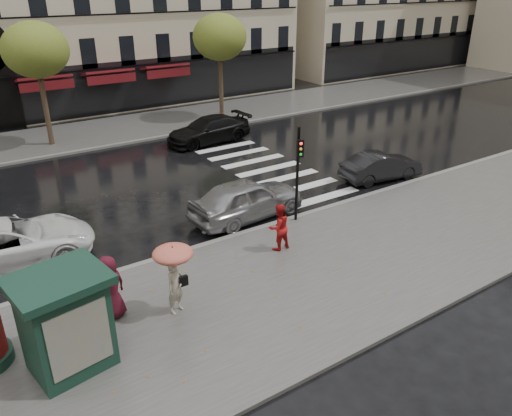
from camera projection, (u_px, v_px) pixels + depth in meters
ground at (261, 284)px, 15.42m from camera, size 160.00×160.00×0.00m
near_sidewalk at (271, 290)px, 15.01m from camera, size 90.00×7.00×0.12m
far_sidewalk at (83, 135)px, 29.76m from camera, size 90.00×6.00×0.12m
near_kerb at (214, 243)px, 17.66m from camera, size 90.00×0.25×0.14m
far_kerb at (99, 148)px, 27.48m from camera, size 90.00×0.25×0.14m
zebra_crossing at (253, 161)px, 25.68m from camera, size 3.60×11.75×0.01m
tree_far_left at (35, 50)px, 25.85m from camera, size 3.40×3.40×6.64m
tree_far_right at (220, 38)px, 31.37m from camera, size 3.40×3.40×6.64m
woman_umbrella at (174, 268)px, 13.38m from camera, size 1.09×1.09×2.10m
woman_red at (279, 227)px, 16.83m from camera, size 0.81×0.63×1.66m
man_burgundy at (110, 288)px, 13.37m from camera, size 1.04×0.84×1.85m
traffic_light at (298, 166)px, 18.24m from camera, size 0.27×0.36×3.66m
newsstand at (65, 321)px, 11.49m from camera, size 2.32×2.05×2.49m
car_silver at (247, 199)px, 19.34m from camera, size 4.84×2.26×1.60m
car_darkgrey at (381, 166)px, 23.12m from camera, size 4.06×1.85×1.29m
car_white at (7, 243)px, 16.19m from camera, size 5.59×2.86×1.51m
car_black at (208, 130)px, 28.36m from camera, size 5.08×2.30×1.44m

